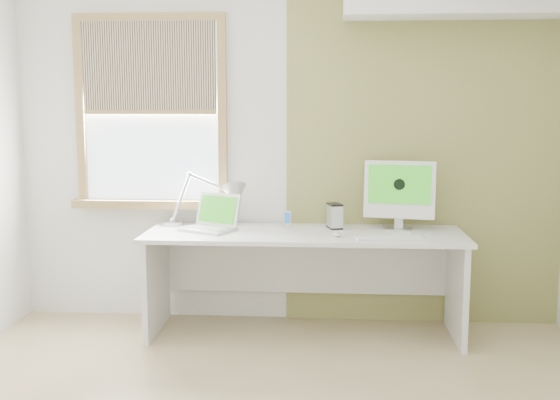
# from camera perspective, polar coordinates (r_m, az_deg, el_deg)

# --- Properties ---
(room) EXTENTS (4.04, 3.54, 2.64)m
(room) POSITION_cam_1_polar(r_m,az_deg,el_deg) (3.16, -1.35, 2.73)
(room) COLOR tan
(room) RESTS_ON ground
(accent_wall) EXTENTS (2.00, 0.02, 2.60)m
(accent_wall) POSITION_cam_1_polar(r_m,az_deg,el_deg) (4.93, 12.29, 4.46)
(accent_wall) COLOR olive
(accent_wall) RESTS_ON room
(window) EXTENTS (1.20, 0.14, 1.42)m
(window) POSITION_cam_1_polar(r_m,az_deg,el_deg) (5.02, -11.02, 7.35)
(window) COLOR olive
(window) RESTS_ON room
(desk) EXTENTS (2.20, 0.70, 0.73)m
(desk) POSITION_cam_1_polar(r_m,az_deg,el_deg) (4.70, 2.12, -4.98)
(desk) COLOR silver
(desk) RESTS_ON room
(desk_lamp) EXTENTS (0.69, 0.29, 0.39)m
(desk_lamp) POSITION_cam_1_polar(r_m,az_deg,el_deg) (4.78, -4.90, 0.12)
(desk_lamp) COLOR #BABDBF
(desk_lamp) RESTS_ON desk
(laptop) EXTENTS (0.45, 0.42, 0.25)m
(laptop) POSITION_cam_1_polar(r_m,az_deg,el_deg) (4.71, -5.85, -1.79)
(laptop) COLOR #BABDBF
(laptop) RESTS_ON desk
(phone_dock) EXTENTS (0.07, 0.07, 0.12)m
(phone_dock) POSITION_cam_1_polar(r_m,az_deg,el_deg) (4.77, 0.65, -1.95)
(phone_dock) COLOR #BABDBF
(phone_dock) RESTS_ON desk
(external_drive) EXTENTS (0.12, 0.16, 0.18)m
(external_drive) POSITION_cam_1_polar(r_m,az_deg,el_deg) (4.74, 4.71, -1.38)
(external_drive) COLOR #BABDBF
(external_drive) RESTS_ON desk
(imac) EXTENTS (0.50, 0.20, 0.48)m
(imac) POSITION_cam_1_polar(r_m,az_deg,el_deg) (4.74, 10.21, 0.75)
(imac) COLOR #BABDBF
(imac) RESTS_ON desk
(keyboard) EXTENTS (0.46, 0.17, 0.02)m
(keyboard) POSITION_cam_1_polar(r_m,az_deg,el_deg) (4.40, 9.46, -3.25)
(keyboard) COLOR white
(keyboard) RESTS_ON desk
(mouse) EXTENTS (0.06, 0.10, 0.03)m
(mouse) POSITION_cam_1_polar(r_m,az_deg,el_deg) (4.46, 4.95, -2.95)
(mouse) COLOR white
(mouse) RESTS_ON desk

